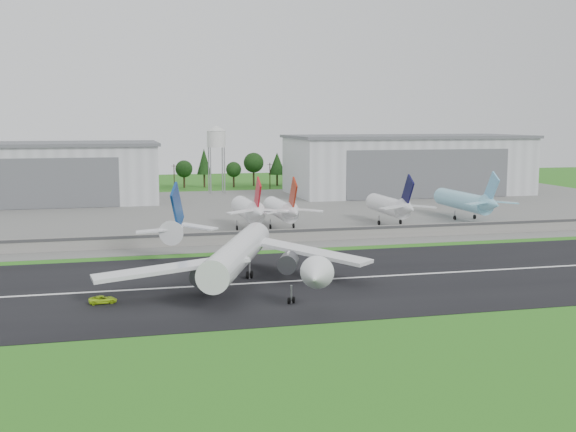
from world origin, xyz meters
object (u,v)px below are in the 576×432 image
object	(u,v)px
parked_jet_navy	(392,206)
parked_jet_skyblue	(467,201)
parked_jet_red_a	(250,210)
main_airliner	(239,260)
parked_jet_red_b	(283,209)
ground_vehicle	(103,300)

from	to	relation	value
parked_jet_navy	parked_jet_skyblue	xyz separation A→B (m)	(27.68, 5.03, 0.13)
parked_jet_red_a	parked_jet_skyblue	size ratio (longest dim) A/B	0.84
main_airliner	parked_jet_navy	world-z (taller)	main_airliner
main_airliner	parked_jet_skyblue	bearing A→B (deg)	-119.32
main_airliner	parked_jet_red_a	xyz separation A→B (m)	(15.03, 66.96, 1.22)
parked_jet_red_a	main_airliner	bearing A→B (deg)	-102.65
parked_jet_red_a	parked_jet_red_b	world-z (taller)	parked_jet_red_a
parked_jet_red_a	parked_jet_red_b	bearing A→B (deg)	-0.21
ground_vehicle	parked_jet_navy	bearing A→B (deg)	-55.26
parked_jet_red_b	parked_jet_skyblue	bearing A→B (deg)	4.70
main_airliner	parked_jet_navy	bearing A→B (deg)	-110.37
main_airliner	parked_jet_red_a	world-z (taller)	main_airliner
ground_vehicle	parked_jet_red_b	world-z (taller)	parked_jet_red_b
parked_jet_navy	parked_jet_skyblue	bearing A→B (deg)	10.30
main_airliner	parked_jet_navy	distance (m)	89.03
ground_vehicle	parked_jet_navy	size ratio (longest dim) A/B	0.15
parked_jet_red_a	ground_vehicle	bearing A→B (deg)	-118.28
parked_jet_red_b	parked_jet_skyblue	xyz separation A→B (m)	(61.44, 5.05, 0.21)
parked_jet_red_a	parked_jet_red_b	xyz separation A→B (m)	(9.89, -0.04, -0.20)
ground_vehicle	main_airliner	bearing A→B (deg)	-78.68
ground_vehicle	parked_jet_skyblue	xyz separation A→B (m)	(111.95, 80.49, 5.35)
parked_jet_red_a	parked_jet_navy	world-z (taller)	parked_jet_red_a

